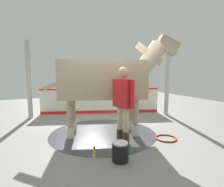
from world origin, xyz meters
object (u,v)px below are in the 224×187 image
wash_bucket (120,152)px  bottle_shampoo (94,153)px  hose_coil (166,138)px  horse (107,79)px  handler (123,100)px  bottle_spray (130,149)px

wash_bucket → bottle_shampoo: (0.42, -0.28, -0.07)m
wash_bucket → hose_coil: (-1.56, -0.56, -0.16)m
horse → wash_bucket: 2.05m
hose_coil → horse: bearing=-39.4°
handler → hose_coil: size_ratio=3.40×
horse → wash_bucket: bearing=-85.3°
handler → bottle_spray: size_ratio=7.94×
hose_coil → wash_bucket: bearing=19.9°
handler → bottle_shampoo: bearing=13.4°
handler → wash_bucket: (0.38, 0.65, -0.86)m
bottle_spray → handler: bearing=-97.8°
wash_bucket → handler: bearing=-120.3°
bottle_spray → hose_coil: 1.31m
wash_bucket → hose_coil: 1.66m
bottle_shampoo → bottle_spray: size_ratio=1.10×
handler → bottle_spray: (0.07, 0.48, -0.94)m
horse → bottle_shampoo: (0.78, 1.26, -1.37)m
bottle_spray → bottle_shampoo: bearing=-9.0°
horse → handler: (-0.02, 0.90, -0.44)m
bottle_spray → hose_coil: size_ratio=0.43×
bottle_spray → horse: bearing=-91.9°
handler → bottle_shampoo: size_ratio=7.22×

